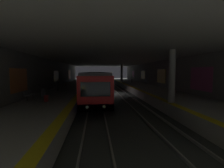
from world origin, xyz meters
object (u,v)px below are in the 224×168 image
at_px(suitcase_rolling, 46,98).
at_px(person_walking_mid, 173,91).
at_px(trash_bin, 43,93).
at_px(pillar_near, 172,76).
at_px(backpack_on_floor, 66,84).
at_px(pillar_far, 122,73).
at_px(person_waiting_near, 132,79).
at_px(bench_left_mid, 145,82).
at_px(bench_right_mid, 67,81).
at_px(bench_right_far, 70,80).
at_px(metro_train, 96,81).
at_px(bench_right_near, 29,94).
at_px(person_standing_far, 58,85).

bearing_deg(suitcase_rolling, person_walking_mid, -91.27).
bearing_deg(trash_bin, pillar_near, -110.14).
height_order(pillar_near, backpack_on_floor, pillar_near).
distance_m(suitcase_rolling, backpack_on_floor, 16.42).
bearing_deg(pillar_near, pillar_far, 0.00).
bearing_deg(person_walking_mid, backpack_on_floor, 38.33).
bearing_deg(person_waiting_near, backpack_on_floor, 114.54).
distance_m(bench_left_mid, bench_right_mid, 17.20).
bearing_deg(pillar_near, suitcase_rolling, 81.60).
height_order(bench_right_mid, bench_right_far, same).
bearing_deg(metro_train, bench_left_mid, -74.32).
height_order(metro_train, bench_right_mid, metro_train).
relative_size(bench_right_far, backpack_on_floor, 4.25).
xyz_separation_m(pillar_far, bench_right_near, (-23.28, 12.88, -1.75)).
relative_size(pillar_far, bench_right_far, 2.68).
xyz_separation_m(person_standing_far, trash_bin, (-5.05, 0.32, -0.42)).
height_order(suitcase_rolling, backpack_on_floor, suitcase_rolling).
xyz_separation_m(bench_right_far, suitcase_rolling, (-25.79, -1.90, -0.24)).
bearing_deg(metro_train, person_standing_far, 144.39).
xyz_separation_m(suitcase_rolling, backpack_on_floor, (16.36, 1.33, -0.09)).
xyz_separation_m(bench_right_mid, bench_right_far, (5.38, 0.00, 0.00)).
height_order(person_standing_far, suitcase_rolling, person_standing_far).
bearing_deg(suitcase_rolling, bench_right_mid, 5.33).
xyz_separation_m(pillar_near, bench_right_mid, (22.03, 12.88, -1.75)).
bearing_deg(bench_right_mid, bench_right_far, 0.00).
height_order(person_waiting_near, person_walking_mid, person_waiting_near).
xyz_separation_m(bench_left_mid, suitcase_rolling, (-18.27, 15.17, -0.24)).
xyz_separation_m(bench_left_mid, person_standing_far, (-10.38, 16.01, 0.32)).
bearing_deg(person_waiting_near, metro_train, 131.26).
bearing_deg(suitcase_rolling, pillar_far, -24.26).
bearing_deg(metro_train, bench_right_mid, 50.85).
bearing_deg(metro_train, person_walking_mid, -154.57).
bearing_deg(bench_right_far, person_waiting_near, -100.18).
height_order(bench_right_mid, suitcase_rolling, suitcase_rolling).
bearing_deg(pillar_near, metro_train, 21.21).
distance_m(person_waiting_near, person_walking_mid, 23.37).
distance_m(pillar_far, trash_bin, 24.80).
height_order(pillar_far, backpack_on_floor, pillar_far).
distance_m(bench_right_mid, person_waiting_near, 15.46).
relative_size(person_standing_far, backpack_on_floor, 3.94).
relative_size(metro_train, person_standing_far, 22.87).
relative_size(pillar_far, person_standing_far, 2.89).
height_order(pillar_far, bench_right_far, pillar_far).
xyz_separation_m(bench_right_near, trash_bin, (1.75, -0.73, -0.10)).
relative_size(pillar_far, person_waiting_near, 2.65).
bearing_deg(bench_right_mid, bench_left_mid, -97.16).
distance_m(bench_right_mid, bench_right_far, 5.38).
relative_size(bench_right_mid, suitcase_rolling, 1.95).
relative_size(bench_left_mid, bench_right_near, 1.00).
height_order(pillar_near, person_waiting_near, pillar_near).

